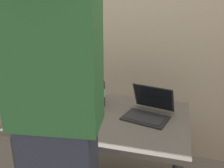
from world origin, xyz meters
TOP-DOWN VIEW (x-y plane):
  - desk at (0.00, 0.00)m, footprint 1.21×0.83m
  - laptop at (0.31, 0.08)m, footprint 0.38×0.37m
  - beer_bottle_green at (-0.09, 0.16)m, footprint 0.07×0.07m
  - beer_bottle_amber at (-0.23, 0.13)m, footprint 0.07×0.07m
  - beer_bottle_dark at (-0.13, 0.07)m, footprint 0.07×0.07m
  - person_figure at (-0.02, -0.67)m, footprint 0.43×0.32m
  - coffee_mug at (-0.33, 0.00)m, footprint 0.12×0.09m
  - back_wall at (0.00, 0.75)m, footprint 6.00×0.10m

SIDE VIEW (x-z plane):
  - desk at x=0.00m, z-range 0.28..0.98m
  - coffee_mug at x=-0.33m, z-range 0.70..0.79m
  - laptop at x=0.31m, z-range 0.64..0.86m
  - beer_bottle_dark at x=-0.13m, z-range 0.67..0.97m
  - beer_bottle_green at x=-0.09m, z-range 0.67..0.97m
  - beer_bottle_amber at x=-0.23m, z-range 0.66..1.00m
  - person_figure at x=-0.02m, z-range 0.02..1.79m
  - back_wall at x=0.00m, z-range 0.00..2.60m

